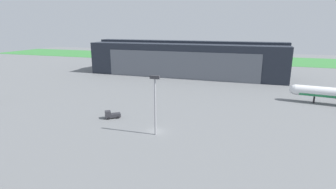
{
  "coord_description": "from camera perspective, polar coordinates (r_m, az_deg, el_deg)",
  "views": [
    {
      "loc": [
        23.22,
        -58.86,
        26.22
      ],
      "look_at": [
        -2.09,
        16.05,
        5.6
      ],
      "focal_mm": 28.31,
      "sensor_mm": 36.0,
      "label": 1
    }
  ],
  "objects": [
    {
      "name": "ground_plane",
      "position": [
        68.49,
        -2.67,
        -7.91
      ],
      "size": [
        440.0,
        440.0,
        0.0
      ],
      "primitive_type": "plane",
      "color": "slate"
    },
    {
      "name": "grass_field_strip",
      "position": [
        221.61,
        12.63,
        7.48
      ],
      "size": [
        440.0,
        56.0,
        0.08
      ],
      "primitive_type": "cube",
      "color": "#377B3A",
      "rests_on": "ground_plane"
    },
    {
      "name": "maintenance_hangar",
      "position": [
        147.12,
        4.06,
        7.74
      ],
      "size": [
        102.94,
        28.78,
        18.31
      ],
      "color": "#232833",
      "rests_on": "ground_plane"
    },
    {
      "name": "pushback_tractor",
      "position": [
        79.01,
        -12.03,
        -4.29
      ],
      "size": [
        4.52,
        4.05,
        2.31
      ],
      "color": "#28282D",
      "rests_on": "ground_plane"
    },
    {
      "name": "apron_light_mast",
      "position": [
        63.54,
        -2.81,
        -1.15
      ],
      "size": [
        2.4,
        0.5,
        14.88
      ],
      "color": "#99999E",
      "rests_on": "ground_plane"
    }
  ]
}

